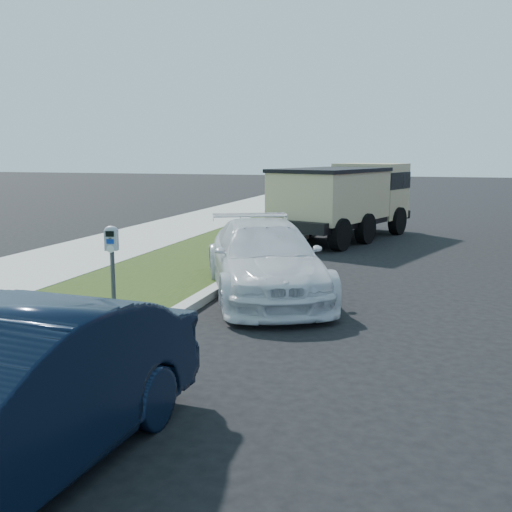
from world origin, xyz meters
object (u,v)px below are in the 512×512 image
(white_wagon, at_px, (265,258))
(navy_sedan, at_px, (0,402))
(parking_meter, at_px, (112,252))
(dump_truck, at_px, (346,197))

(white_wagon, distance_m, navy_sedan, 6.80)
(parking_meter, height_order, dump_truck, dump_truck)
(white_wagon, xyz_separation_m, navy_sedan, (-0.16, -6.80, 0.01))
(navy_sedan, bearing_deg, dump_truck, 91.36)
(white_wagon, relative_size, dump_truck, 0.77)
(white_wagon, height_order, navy_sedan, navy_sedan)
(parking_meter, distance_m, white_wagon, 3.16)
(white_wagon, height_order, dump_truck, dump_truck)
(parking_meter, height_order, navy_sedan, parking_meter)
(parking_meter, height_order, white_wagon, parking_meter)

